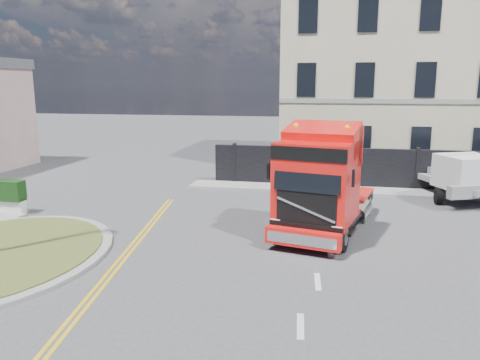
# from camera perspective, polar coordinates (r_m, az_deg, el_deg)

# --- Properties ---
(ground) EXTENTS (120.00, 120.00, 0.00)m
(ground) POSITION_cam_1_polar(r_m,az_deg,el_deg) (15.59, -0.14, -7.43)
(ground) COLOR #424244
(ground) RESTS_ON ground
(hoarding_fence) EXTENTS (18.80, 0.25, 2.00)m
(hoarding_fence) POSITION_cam_1_polar(r_m,az_deg,el_deg) (24.09, 19.69, 1.17)
(hoarding_fence) COLOR black
(hoarding_fence) RESTS_ON ground
(georgian_building) EXTENTS (12.30, 10.30, 12.80)m
(georgian_building) POSITION_cam_1_polar(r_m,az_deg,el_deg) (31.12, 17.25, 12.38)
(georgian_building) COLOR beige
(georgian_building) RESTS_ON ground
(pavement_far) EXTENTS (20.00, 1.60, 0.12)m
(pavement_far) POSITION_cam_1_polar(r_m,az_deg,el_deg) (23.32, 18.52, -1.44)
(pavement_far) COLOR gray
(pavement_far) RESTS_ON ground
(truck) EXTENTS (3.68, 6.61, 3.74)m
(truck) POSITION_cam_1_polar(r_m,az_deg,el_deg) (15.99, 9.92, -0.88)
(truck) COLOR black
(truck) RESTS_ON ground
(flatbed_pickup) EXTENTS (3.95, 5.68, 2.15)m
(flatbed_pickup) POSITION_cam_1_polar(r_m,az_deg,el_deg) (22.54, 25.43, 0.44)
(flatbed_pickup) COLOR gray
(flatbed_pickup) RESTS_ON ground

